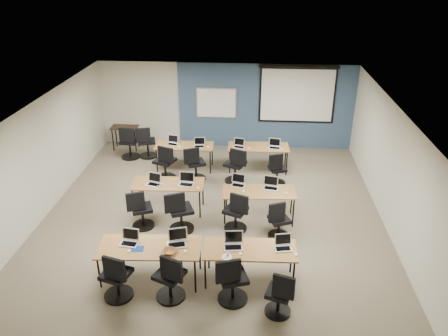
# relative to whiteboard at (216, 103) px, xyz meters

# --- Properties ---
(floor) EXTENTS (8.00, 9.00, 0.02)m
(floor) POSITION_rel_whiteboard_xyz_m (0.30, -4.43, -1.45)
(floor) COLOR #6B6354
(floor) RESTS_ON ground
(ceiling) EXTENTS (8.00, 9.00, 0.02)m
(ceiling) POSITION_rel_whiteboard_xyz_m (0.30, -4.43, 1.25)
(ceiling) COLOR white
(ceiling) RESTS_ON ground
(wall_back) EXTENTS (8.00, 0.04, 2.70)m
(wall_back) POSITION_rel_whiteboard_xyz_m (0.30, 0.07, -0.10)
(wall_back) COLOR beige
(wall_back) RESTS_ON ground
(wall_front) EXTENTS (8.00, 0.04, 2.70)m
(wall_front) POSITION_rel_whiteboard_xyz_m (0.30, -8.93, -0.10)
(wall_front) COLOR beige
(wall_front) RESTS_ON ground
(wall_left) EXTENTS (0.04, 9.00, 2.70)m
(wall_left) POSITION_rel_whiteboard_xyz_m (-3.70, -4.43, -0.10)
(wall_left) COLOR beige
(wall_left) RESTS_ON ground
(wall_right) EXTENTS (0.04, 9.00, 2.70)m
(wall_right) POSITION_rel_whiteboard_xyz_m (4.30, -4.43, -0.10)
(wall_right) COLOR beige
(wall_right) RESTS_ON ground
(blue_accent_panel) EXTENTS (5.50, 0.04, 2.70)m
(blue_accent_panel) POSITION_rel_whiteboard_xyz_m (1.55, 0.04, -0.10)
(blue_accent_panel) COLOR #3D5977
(blue_accent_panel) RESTS_ON wall_back
(whiteboard) EXTENTS (1.28, 0.03, 0.98)m
(whiteboard) POSITION_rel_whiteboard_xyz_m (0.00, 0.00, 0.00)
(whiteboard) COLOR #B2B2B2
(whiteboard) RESTS_ON wall_back
(projector_screen) EXTENTS (2.40, 0.10, 1.82)m
(projector_screen) POSITION_rel_whiteboard_xyz_m (2.50, -0.02, 0.44)
(projector_screen) COLOR black
(projector_screen) RESTS_ON wall_back
(training_table_front_left) EXTENTS (1.91, 0.80, 0.73)m
(training_table_front_left) POSITION_rel_whiteboard_xyz_m (-0.65, -6.63, -0.76)
(training_table_front_left) COLOR #9B6733
(training_table_front_left) RESTS_ON floor
(training_table_front_right) EXTENTS (1.73, 0.72, 0.73)m
(training_table_front_right) POSITION_rel_whiteboard_xyz_m (1.22, -6.56, -0.77)
(training_table_front_right) COLOR #9A5929
(training_table_front_right) RESTS_ON floor
(training_table_mid_left) EXTENTS (1.71, 0.71, 0.73)m
(training_table_mid_left) POSITION_rel_whiteboard_xyz_m (-0.79, -4.10, -0.77)
(training_table_mid_left) COLOR olive
(training_table_mid_left) RESTS_ON floor
(training_table_mid_right) EXTENTS (1.68, 0.70, 0.73)m
(training_table_mid_right) POSITION_rel_whiteboard_xyz_m (1.39, -4.34, -0.77)
(training_table_mid_right) COLOR #96552C
(training_table_mid_right) RESTS_ON floor
(training_table_back_left) EXTENTS (1.66, 0.69, 0.73)m
(training_table_back_left) POSITION_rel_whiteboard_xyz_m (-0.76, -1.76, -0.77)
(training_table_back_left) COLOR olive
(training_table_back_left) RESTS_ON floor
(training_table_back_right) EXTENTS (1.73, 0.72, 0.73)m
(training_table_back_right) POSITION_rel_whiteboard_xyz_m (1.36, -1.69, -0.77)
(training_table_back_right) COLOR brown
(training_table_back_right) RESTS_ON floor
(laptop_0) EXTENTS (0.33, 0.28, 0.25)m
(laptop_0) POSITION_rel_whiteboard_xyz_m (-1.05, -6.53, -0.66)
(laptop_0) COLOR silver
(laptop_0) RESTS_ON training_table_front_left
(mouse_0) EXTENTS (0.07, 0.10, 0.03)m
(mouse_0) POSITION_rel_whiteboard_xyz_m (-0.99, -6.80, -0.71)
(mouse_0) COLOR white
(mouse_0) RESTS_ON training_table_front_left
(task_chair_0) EXTENTS (0.54, 0.53, 1.01)m
(task_chair_0) POSITION_rel_whiteboard_xyz_m (-1.13, -7.23, -1.03)
(task_chair_0) COLOR black
(task_chair_0) RESTS_ON floor
(laptop_1) EXTENTS (0.36, 0.31, 0.27)m
(laptop_1) POSITION_rel_whiteboard_xyz_m (-0.15, -6.49, -0.65)
(laptop_1) COLOR #AAAAAA
(laptop_1) RESTS_ON training_table_front_left
(mouse_1) EXTENTS (0.06, 0.10, 0.03)m
(mouse_1) POSITION_rel_whiteboard_xyz_m (0.03, -6.74, -0.71)
(mouse_1) COLOR white
(mouse_1) RESTS_ON training_table_front_left
(task_chair_1) EXTENTS (0.57, 0.53, 1.01)m
(task_chair_1) POSITION_rel_whiteboard_xyz_m (-0.17, -7.17, -1.03)
(task_chair_1) COLOR black
(task_chair_1) RESTS_ON floor
(laptop_2) EXTENTS (0.35, 0.30, 0.27)m
(laptop_2) POSITION_rel_whiteboard_xyz_m (0.91, -6.49, -0.65)
(laptop_2) COLOR #A6A6B1
(laptop_2) RESTS_ON training_table_front_right
(mouse_2) EXTENTS (0.07, 0.10, 0.03)m
(mouse_2) POSITION_rel_whiteboard_xyz_m (1.05, -6.73, -0.71)
(mouse_2) COLOR white
(mouse_2) RESTS_ON training_table_front_right
(task_chair_2) EXTENTS (0.56, 0.54, 1.02)m
(task_chair_2) POSITION_rel_whiteboard_xyz_m (0.92, -7.16, -1.03)
(task_chair_2) COLOR black
(task_chair_2) RESTS_ON floor
(laptop_3) EXTENTS (0.31, 0.27, 0.24)m
(laptop_3) POSITION_rel_whiteboard_xyz_m (1.83, -6.47, -0.66)
(laptop_3) COLOR silver
(laptop_3) RESTS_ON training_table_front_right
(mouse_3) EXTENTS (0.07, 0.11, 0.04)m
(mouse_3) POSITION_rel_whiteboard_xyz_m (2.06, -6.68, -0.71)
(mouse_3) COLOR white
(mouse_3) RESTS_ON training_table_front_right
(task_chair_3) EXTENTS (0.47, 0.46, 0.95)m
(task_chair_3) POSITION_rel_whiteboard_xyz_m (1.75, -7.42, -1.06)
(task_chair_3) COLOR black
(task_chair_3) RESTS_ON floor
(laptop_4) EXTENTS (0.33, 0.28, 0.25)m
(laptop_4) POSITION_rel_whiteboard_xyz_m (-1.11, -4.16, -0.66)
(laptop_4) COLOR #BDBDBD
(laptop_4) RESTS_ON training_table_mid_left
(mouse_4) EXTENTS (0.06, 0.09, 0.03)m
(mouse_4) POSITION_rel_whiteboard_xyz_m (-1.01, -4.27, -0.71)
(mouse_4) COLOR white
(mouse_4) RESTS_ON training_table_mid_left
(task_chair_4) EXTENTS (0.53, 0.50, 0.99)m
(task_chair_4) POSITION_rel_whiteboard_xyz_m (-1.27, -4.93, -1.04)
(task_chair_4) COLOR black
(task_chair_4) RESTS_ON floor
(laptop_5) EXTENTS (0.36, 0.30, 0.27)m
(laptop_5) POSITION_rel_whiteboard_xyz_m (-0.35, -4.10, -0.65)
(laptop_5) COLOR #B2B1BA
(laptop_5) RESTS_ON training_table_mid_left
(mouse_5) EXTENTS (0.07, 0.10, 0.03)m
(mouse_5) POSITION_rel_whiteboard_xyz_m (-0.04, -4.30, -0.71)
(mouse_5) COLOR white
(mouse_5) RESTS_ON training_table_mid_left
(task_chair_5) EXTENTS (0.60, 0.56, 1.04)m
(task_chair_5) POSITION_rel_whiteboard_xyz_m (-0.37, -5.00, -1.02)
(task_chair_5) COLOR black
(task_chair_5) RESTS_ON floor
(laptop_6) EXTENTS (0.32, 0.27, 0.24)m
(laptop_6) POSITION_rel_whiteboard_xyz_m (0.89, -4.05, -0.66)
(laptop_6) COLOR silver
(laptop_6) RESTS_ON training_table_mid_right
(mouse_6) EXTENTS (0.08, 0.10, 0.03)m
(mouse_6) POSITION_rel_whiteboard_xyz_m (1.03, -4.39, -0.71)
(mouse_6) COLOR white
(mouse_6) RESTS_ON training_table_mid_right
(task_chair_6) EXTENTS (0.55, 0.52, 1.00)m
(task_chair_6) POSITION_rel_whiteboard_xyz_m (0.89, -4.88, -1.04)
(task_chair_6) COLOR black
(task_chair_6) RESTS_ON floor
(laptop_7) EXTENTS (0.34, 0.29, 0.26)m
(laptop_7) POSITION_rel_whiteboard_xyz_m (1.65, -4.14, -0.66)
(laptop_7) COLOR silver
(laptop_7) RESTS_ON training_table_mid_right
(mouse_7) EXTENTS (0.08, 0.11, 0.03)m
(mouse_7) POSITION_rel_whiteboard_xyz_m (2.00, -4.39, -0.71)
(mouse_7) COLOR white
(mouse_7) RESTS_ON training_table_mid_right
(task_chair_7) EXTENTS (0.49, 0.46, 0.95)m
(task_chair_7) POSITION_rel_whiteboard_xyz_m (1.81, -5.11, -1.06)
(task_chair_7) COLOR black
(task_chair_7) RESTS_ON floor
(laptop_8) EXTENTS (0.32, 0.27, 0.24)m
(laptop_8) POSITION_rel_whiteboard_xyz_m (-1.11, -1.69, -0.66)
(laptop_8) COLOR #A4A4B1
(laptop_8) RESTS_ON training_table_back_left
(mouse_8) EXTENTS (0.07, 0.10, 0.03)m
(mouse_8) POSITION_rel_whiteboard_xyz_m (-0.87, -1.91, -0.71)
(mouse_8) COLOR white
(mouse_8) RESTS_ON training_table_back_left
(task_chair_8) EXTENTS (0.60, 0.57, 1.05)m
(task_chair_8) POSITION_rel_whiteboard_xyz_m (-1.19, -2.51, -1.02)
(task_chair_8) COLOR black
(task_chair_8) RESTS_ON floor
(laptop_9) EXTENTS (0.31, 0.27, 0.24)m
(laptop_9) POSITION_rel_whiteboard_xyz_m (-0.33, -1.80, -0.66)
(laptop_9) COLOR silver
(laptop_9) RESTS_ON training_table_back_left
(mouse_9) EXTENTS (0.08, 0.11, 0.04)m
(mouse_9) POSITION_rel_whiteboard_xyz_m (-0.07, -1.85, -0.71)
(mouse_9) COLOR white
(mouse_9) RESTS_ON training_table_back_left
(task_chair_9) EXTENTS (0.56, 0.53, 1.01)m
(task_chair_9) POSITION_rel_whiteboard_xyz_m (-0.37, -2.48, -1.03)
(task_chair_9) COLOR black
(task_chair_9) RESTS_ON floor
(laptop_10) EXTENTS (0.31, 0.26, 0.23)m
(laptop_10) POSITION_rel_whiteboard_xyz_m (0.81, -1.77, -0.66)
(laptop_10) COLOR #AFAFB9
(laptop_10) RESTS_ON training_table_back_right
(mouse_10) EXTENTS (0.09, 0.11, 0.03)m
(mouse_10) POSITION_rel_whiteboard_xyz_m (1.08, -1.88, -0.71)
(mouse_10) COLOR white
(mouse_10) RESTS_ON training_table_back_right
(task_chair_10) EXTENTS (0.60, 0.57, 1.04)m
(task_chair_10) POSITION_rel_whiteboard_xyz_m (0.76, -2.54, -1.02)
(task_chair_10) COLOR black
(task_chair_10) RESTS_ON floor
(laptop_11) EXTENTS (0.33, 0.28, 0.25)m
(laptop_11) POSITION_rel_whiteboard_xyz_m (1.81, -1.74, -0.66)
(laptop_11) COLOR beige
(laptop_11) RESTS_ON training_table_back_right
(mouse_11) EXTENTS (0.09, 0.11, 0.03)m
(mouse_11) POSITION_rel_whiteboard_xyz_m (2.02, -1.86, -0.71)
(mouse_11) COLOR white
(mouse_11) RESTS_ON training_table_back_right
(task_chair_11) EXTENTS (0.49, 0.47, 0.95)m
(task_chair_11) POSITION_rel_whiteboard_xyz_m (1.86, -2.59, -1.06)
(task_chair_11) COLOR black
(task_chair_11) RESTS_ON floor
(blue_mousepad) EXTENTS (0.24, 0.20, 0.01)m
(blue_mousepad) POSITION_rel_whiteboard_xyz_m (-0.85, -6.71, -0.72)
(blue_mousepad) COLOR navy
(blue_mousepad) RESTS_ON training_table_front_left
(snack_bowl) EXTENTS (0.33, 0.33, 0.07)m
(snack_bowl) POSITION_rel_whiteboard_xyz_m (-0.25, -6.78, -0.69)
(snack_bowl) COLOR brown
(snack_bowl) RESTS_ON training_table_front_left
(snack_plate) EXTENTS (0.23, 0.23, 0.01)m
(snack_plate) POSITION_rel_whiteboard_xyz_m (0.81, -6.84, -0.71)
(snack_plate) COLOR white
(snack_plate) RESTS_ON training_table_front_right
(coffee_cup) EXTENTS (0.07, 0.07, 0.05)m
(coffee_cup) POSITION_rel_whiteboard_xyz_m (0.83, -6.82, -0.68)
(coffee_cup) COLOR white
(coffee_cup) RESTS_ON snack_plate
(utility_table) EXTENTS (0.84, 0.47, 0.75)m
(utility_table) POSITION_rel_whiteboard_xyz_m (-2.89, -0.46, -0.80)
(utility_table) COLOR #362A19
(utility_table) RESTS_ON floor
(spare_chair_a) EXTENTS (0.54, 0.54, 1.02)m
(spare_chair_a) POSITION_rel_whiteboard_xyz_m (-2.05, -1.08, -1.03)
(spare_chair_a) COLOR black
(spare_chair_a) RESTS_ON floor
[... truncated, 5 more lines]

